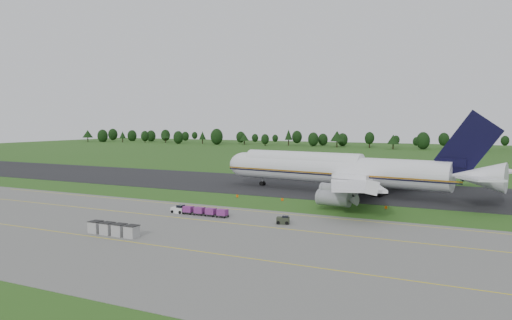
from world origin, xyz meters
The scene contains 10 objects.
ground centered at (0.00, 0.00, 0.00)m, with size 600.00×600.00×0.00m, color #275118.
apron centered at (0.00, -34.00, 0.03)m, with size 300.00×52.00×0.06m, color slate.
taxiway centered at (0.00, 28.00, 0.04)m, with size 300.00×40.00×0.08m, color black.
apron_markings centered at (0.00, -26.98, 0.06)m, with size 300.00×30.20×0.01m.
tree_line centered at (-12.21, 220.53, 5.97)m, with size 524.74×22.71×11.41m.
aircraft centered at (17.84, 22.03, 5.68)m, with size 71.08×68.39×19.88m.
baggage_train centered at (2.72, -18.19, 0.84)m, with size 12.04×1.54×1.48m.
utility_cart centered at (20.06, -18.54, 0.63)m, with size 2.38×1.78×1.16m.
uld_row centered at (0.05, -37.80, 0.99)m, with size 9.08×1.88×1.86m.
edge_markers centered at (15.72, 4.13, 0.27)m, with size 34.33×0.30×0.60m.
Camera 1 is at (53.31, -95.50, 17.62)m, focal length 35.00 mm.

